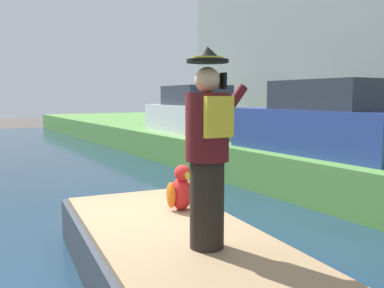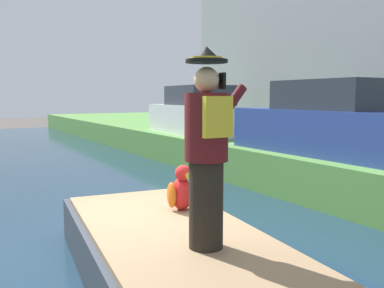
{
  "view_description": "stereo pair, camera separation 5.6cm",
  "coord_description": "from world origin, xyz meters",
  "px_view_note": "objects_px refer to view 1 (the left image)",
  "views": [
    {
      "loc": [
        -2.03,
        -4.74,
        2.12
      ],
      "look_at": [
        0.24,
        -0.88,
        1.61
      ],
      "focal_mm": 39.44,
      "sensor_mm": 36.0,
      "label": 1
    },
    {
      "loc": [
        -1.98,
        -4.77,
        2.12
      ],
      "look_at": [
        0.24,
        -0.88,
        1.61
      ],
      "focal_mm": 39.44,
      "sensor_mm": 36.0,
      "label": 2
    }
  ],
  "objects_px": {
    "parrot_plush": "(181,190)",
    "parked_car_blue": "(323,123)",
    "parked_car_white": "(193,114)",
    "person_pirate": "(208,149)",
    "boat": "(175,259)"
  },
  "relations": [
    {
      "from": "parrot_plush",
      "to": "parked_car_blue",
      "type": "bearing_deg",
      "value": 21.08
    },
    {
      "from": "parked_car_white",
      "to": "person_pirate",
      "type": "bearing_deg",
      "value": -119.8
    },
    {
      "from": "person_pirate",
      "to": "parked_car_white",
      "type": "height_order",
      "value": "person_pirate"
    },
    {
      "from": "boat",
      "to": "parked_car_white",
      "type": "bearing_deg",
      "value": 58.17
    },
    {
      "from": "parrot_plush",
      "to": "parked_car_white",
      "type": "height_order",
      "value": "parked_car_white"
    },
    {
      "from": "boat",
      "to": "parrot_plush",
      "type": "relative_size",
      "value": 7.68
    },
    {
      "from": "boat",
      "to": "parked_car_white",
      "type": "xyz_separation_m",
      "value": [
        4.77,
        7.68,
        1.17
      ]
    },
    {
      "from": "boat",
      "to": "parked_car_white",
      "type": "relative_size",
      "value": 1.06
    },
    {
      "from": "person_pirate",
      "to": "parrot_plush",
      "type": "bearing_deg",
      "value": 55.25
    },
    {
      "from": "person_pirate",
      "to": "parrot_plush",
      "type": "height_order",
      "value": "person_pirate"
    },
    {
      "from": "person_pirate",
      "to": "parked_car_white",
      "type": "relative_size",
      "value": 0.45
    },
    {
      "from": "parked_car_blue",
      "to": "parked_car_white",
      "type": "relative_size",
      "value": 0.98
    },
    {
      "from": "person_pirate",
      "to": "parrot_plush",
      "type": "relative_size",
      "value": 3.25
    },
    {
      "from": "parked_car_blue",
      "to": "parked_car_white",
      "type": "bearing_deg",
      "value": 90.0
    },
    {
      "from": "person_pirate",
      "to": "parked_car_blue",
      "type": "distance_m",
      "value": 5.57
    }
  ]
}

